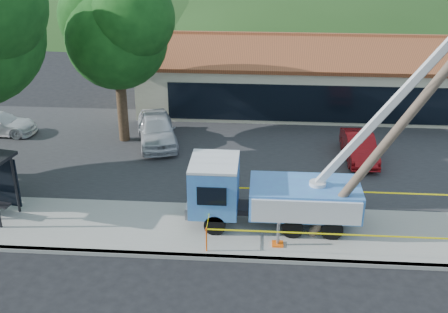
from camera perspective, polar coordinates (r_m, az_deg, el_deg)
ground at (r=19.22m, az=1.67°, el=-14.07°), size 120.00×120.00×0.00m
curb at (r=20.87m, az=1.95°, el=-10.34°), size 60.00×0.25×0.15m
sidewalk at (r=22.46m, az=2.16°, el=-7.60°), size 60.00×4.00×0.15m
parking_lot at (r=29.57m, az=2.78°, el=0.52°), size 60.00×12.00×0.10m
strip_mall at (r=36.64m, az=9.54°, el=7.96°), size 22.50×8.53×4.67m
tree_lot at (r=29.65m, az=-10.91°, el=12.68°), size 6.30×5.60×8.94m
hill_west at (r=72.78m, az=-8.44°, el=14.50°), size 78.40×56.00×28.00m
hill_center at (r=71.72m, az=12.11°, el=14.09°), size 89.60×64.00×32.00m
utility_truck at (r=22.21m, az=4.82°, el=-3.37°), size 11.13×3.62×9.89m
leaning_pole at (r=20.66m, az=18.85°, el=4.68°), size 6.23×1.94×9.82m
caution_tape at (r=22.35m, az=12.12°, el=-5.94°), size 10.47×3.43×0.99m
car_silver at (r=30.69m, az=-6.77°, el=1.18°), size 3.14×5.15×1.64m
car_red at (r=29.38m, az=13.44°, el=-0.43°), size 1.56×4.07×1.32m
car_white at (r=34.23m, az=-21.77°, el=2.03°), size 4.30×1.86×1.23m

